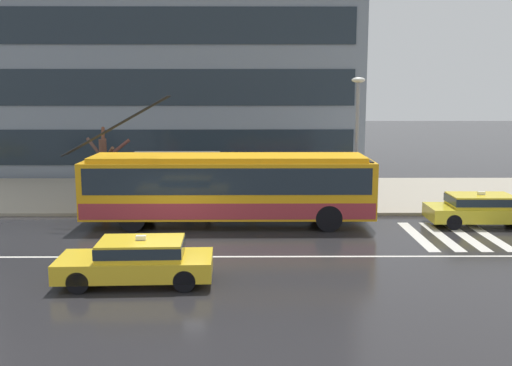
% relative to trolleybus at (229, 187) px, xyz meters
% --- Properties ---
extents(ground_plane, '(160.00, 160.00, 0.00)m').
position_rel_trolleybus_xyz_m(ground_plane, '(-1.96, -3.38, -1.58)').
color(ground_plane, '#252325').
extents(sidewalk_slab, '(80.00, 10.00, 0.14)m').
position_rel_trolleybus_xyz_m(sidewalk_slab, '(-1.96, 6.60, -1.51)').
color(sidewalk_slab, gray).
rests_on(sidewalk_slab, ground_plane).
extents(crosswalk_stripe_edge_near, '(0.44, 4.40, 0.01)m').
position_rel_trolleybus_xyz_m(crosswalk_stripe_edge_near, '(7.18, -1.89, -1.58)').
color(crosswalk_stripe_edge_near, beige).
rests_on(crosswalk_stripe_edge_near, ground_plane).
extents(crosswalk_stripe_inner_a, '(0.44, 4.40, 0.01)m').
position_rel_trolleybus_xyz_m(crosswalk_stripe_inner_a, '(8.08, -1.89, -1.58)').
color(crosswalk_stripe_inner_a, beige).
rests_on(crosswalk_stripe_inner_a, ground_plane).
extents(crosswalk_stripe_center, '(0.44, 4.40, 0.01)m').
position_rel_trolleybus_xyz_m(crosswalk_stripe_center, '(8.98, -1.89, -1.58)').
color(crosswalk_stripe_center, beige).
rests_on(crosswalk_stripe_center, ground_plane).
extents(crosswalk_stripe_inner_b, '(0.44, 4.40, 0.01)m').
position_rel_trolleybus_xyz_m(crosswalk_stripe_inner_b, '(9.88, -1.89, -1.58)').
color(crosswalk_stripe_inner_b, beige).
rests_on(crosswalk_stripe_inner_b, ground_plane).
extents(lane_centre_line, '(72.00, 0.14, 0.01)m').
position_rel_trolleybus_xyz_m(lane_centre_line, '(-1.96, -4.58, -1.58)').
color(lane_centre_line, silver).
rests_on(lane_centre_line, ground_plane).
extents(trolleybus, '(12.43, 2.62, 5.25)m').
position_rel_trolleybus_xyz_m(trolleybus, '(0.00, 0.00, 0.00)').
color(trolleybus, orange).
rests_on(trolleybus, ground_plane).
extents(taxi_oncoming_near, '(4.43, 1.97, 1.39)m').
position_rel_trolleybus_xyz_m(taxi_oncoming_near, '(-2.33, -7.16, -0.88)').
color(taxi_oncoming_near, yellow).
rests_on(taxi_oncoming_near, ground_plane).
extents(taxi_ahead_of_bus, '(4.61, 1.89, 1.39)m').
position_rel_trolleybus_xyz_m(taxi_ahead_of_bus, '(10.34, -0.13, -0.88)').
color(taxi_ahead_of_bus, gold).
rests_on(taxi_ahead_of_bus, ground_plane).
extents(bus_shelter, '(4.04, 1.51, 2.41)m').
position_rel_trolleybus_xyz_m(bus_shelter, '(-2.62, 3.88, 0.34)').
color(bus_shelter, gray).
rests_on(bus_shelter, sidewalk_slab).
extents(pedestrian_at_shelter, '(1.42, 1.42, 2.02)m').
position_rel_trolleybus_xyz_m(pedestrian_at_shelter, '(4.83, 3.47, 0.17)').
color(pedestrian_at_shelter, '#464450').
rests_on(pedestrian_at_shelter, sidewalk_slab).
extents(pedestrian_approaching_curb, '(1.37, 1.37, 1.95)m').
position_rel_trolleybus_xyz_m(pedestrian_approaching_curb, '(-1.07, 3.55, 0.10)').
color(pedestrian_approaching_curb, black).
rests_on(pedestrian_approaching_curb, sidewalk_slab).
extents(pedestrian_walking_past, '(0.50, 0.50, 1.68)m').
position_rel_trolleybus_xyz_m(pedestrian_walking_past, '(-2.04, 2.97, -0.45)').
color(pedestrian_walking_past, navy).
rests_on(pedestrian_walking_past, sidewalk_slab).
extents(pedestrian_waiting_by_pole, '(1.36, 1.36, 1.99)m').
position_rel_trolleybus_xyz_m(pedestrian_waiting_by_pole, '(0.88, 4.54, 0.17)').
color(pedestrian_waiting_by_pole, '#15282E').
rests_on(pedestrian_waiting_by_pole, sidewalk_slab).
extents(street_lamp, '(0.60, 0.32, 5.86)m').
position_rel_trolleybus_xyz_m(street_lamp, '(5.58, 2.44, 2.08)').
color(street_lamp, gray).
rests_on(street_lamp, sidewalk_slab).
extents(street_tree_bare, '(2.17, 2.02, 3.55)m').
position_rel_trolleybus_xyz_m(street_tree_bare, '(-6.05, 4.07, 0.41)').
color(street_tree_bare, brown).
rests_on(street_tree_bare, sidewalk_slab).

